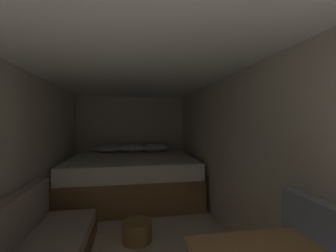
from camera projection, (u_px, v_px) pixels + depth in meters
name	position (u px, v px, depth m)	size (l,w,h in m)	color
ground_plane	(134.00, 252.00, 2.32)	(7.21, 7.21, 0.00)	beige
wall_back	(132.00, 140.00, 4.89)	(2.44, 0.05, 1.97)	beige
wall_left	(8.00, 165.00, 2.10)	(0.05, 5.21, 1.97)	beige
wall_right	(238.00, 158.00, 2.51)	(0.05, 5.21, 1.97)	beige
ceiling_slab	(133.00, 65.00, 2.28)	(2.44, 5.21, 0.05)	white
bed	(132.00, 177.00, 3.99)	(2.22, 1.75, 0.92)	olive
wicker_basket	(137.00, 231.00, 2.54)	(0.35, 0.35, 0.23)	olive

